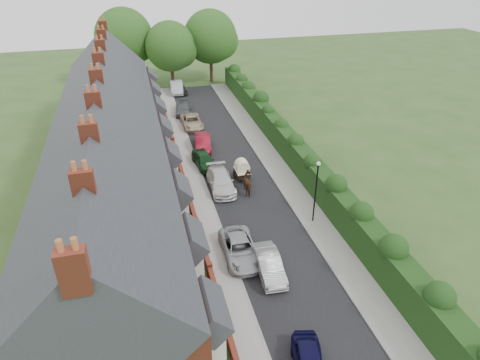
% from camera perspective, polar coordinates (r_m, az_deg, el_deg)
% --- Properties ---
extents(ground, '(140.00, 140.00, 0.00)m').
position_cam_1_polar(ground, '(29.25, 6.49, -10.90)').
color(ground, '#2D4C1E').
rests_on(ground, ground).
extents(road, '(6.00, 58.00, 0.02)m').
position_cam_1_polar(road, '(37.69, 0.04, -0.48)').
color(road, black).
rests_on(road, ground).
extents(pavement_hedge_side, '(2.20, 58.00, 0.12)m').
position_cam_1_polar(pavement_hedge_side, '(38.75, 5.92, 0.34)').
color(pavement_hedge_side, gray).
rests_on(pavement_hedge_side, ground).
extents(pavement_house_side, '(1.70, 58.00, 0.12)m').
position_cam_1_polar(pavement_house_side, '(37.02, -5.74, -1.15)').
color(pavement_house_side, gray).
rests_on(pavement_house_side, ground).
extents(kerb_hedge_side, '(0.18, 58.00, 0.13)m').
position_cam_1_polar(kerb_hedge_side, '(38.43, 4.45, 0.16)').
color(kerb_hedge_side, gray).
rests_on(kerb_hedge_side, ground).
extents(kerb_house_side, '(0.18, 58.00, 0.13)m').
position_cam_1_polar(kerb_house_side, '(37.12, -4.52, -0.99)').
color(kerb_house_side, gray).
rests_on(kerb_house_side, ground).
extents(hedge, '(2.10, 58.00, 2.85)m').
position_cam_1_polar(hedge, '(38.64, 8.56, 2.66)').
color(hedge, black).
rests_on(hedge, ground).
extents(terrace_row, '(9.05, 40.50, 11.50)m').
position_cam_1_polar(terrace_row, '(33.87, -16.78, 3.05)').
color(terrace_row, brown).
rests_on(terrace_row, ground).
extents(garden_wall_row, '(0.35, 40.35, 1.10)m').
position_cam_1_polar(garden_wall_row, '(35.86, -7.08, -1.59)').
color(garden_wall_row, brown).
rests_on(garden_wall_row, ground).
extents(lamppost, '(0.32, 0.32, 5.16)m').
position_cam_1_polar(lamppost, '(31.50, 10.14, -0.60)').
color(lamppost, black).
rests_on(lamppost, ground).
extents(tree_far_left, '(7.14, 6.80, 9.29)m').
position_cam_1_polar(tree_far_left, '(62.36, -8.96, 17.06)').
color(tree_far_left, '#332316').
rests_on(tree_far_left, ground).
extents(tree_far_right, '(7.98, 7.60, 10.31)m').
position_cam_1_polar(tree_far_right, '(65.02, -3.65, 18.40)').
color(tree_far_right, '#332316').
rests_on(tree_far_right, ground).
extents(tree_far_back, '(8.40, 8.00, 10.82)m').
position_cam_1_polar(tree_far_back, '(64.83, -14.81, 17.78)').
color(tree_far_back, '#332316').
rests_on(tree_far_back, ground).
extents(car_silver_a, '(1.65, 4.23, 1.37)m').
position_cam_1_polar(car_silver_a, '(27.94, 3.86, -11.18)').
color(car_silver_a, '#A3A3A7').
rests_on(car_silver_a, ground).
extents(car_silver_b, '(2.31, 4.89, 1.35)m').
position_cam_1_polar(car_silver_b, '(29.10, -0.01, -9.17)').
color(car_silver_b, '#A5A8AD').
rests_on(car_silver_b, ground).
extents(car_white, '(2.12, 5.00, 1.44)m').
position_cam_1_polar(car_white, '(36.64, -2.57, -0.18)').
color(car_white, silver).
rests_on(car_white, ground).
extents(car_green, '(2.14, 4.26, 1.39)m').
position_cam_1_polar(car_green, '(40.33, -4.81, 2.66)').
color(car_green, '#103717').
rests_on(car_green, ground).
extents(car_red, '(2.09, 4.56, 1.45)m').
position_cam_1_polar(car_red, '(43.90, -5.00, 5.03)').
color(car_red, maroon).
rests_on(car_red, ground).
extents(car_beige, '(2.24, 4.72, 1.30)m').
position_cam_1_polar(car_beige, '(49.38, -6.45, 7.73)').
color(car_beige, tan).
rests_on(car_beige, ground).
extents(car_grey, '(2.49, 4.80, 1.33)m').
position_cam_1_polar(car_grey, '(53.50, -7.58, 9.42)').
color(car_grey, '#4C4E52').
rests_on(car_grey, ground).
extents(car_black, '(2.29, 4.48, 1.46)m').
position_cam_1_polar(car_black, '(61.34, -8.22, 12.08)').
color(car_black, black).
rests_on(car_black, ground).
extents(horse, '(0.94, 2.06, 1.73)m').
position_cam_1_polar(horse, '(36.00, 1.17, -0.47)').
color(horse, '#412718').
rests_on(horse, ground).
extents(horse_cart, '(1.25, 2.76, 1.99)m').
position_cam_1_polar(horse_cart, '(37.73, 0.28, 1.52)').
color(horse_cart, black).
rests_on(horse_cart, ground).
extents(car_extra_far, '(2.03, 4.85, 1.56)m').
position_cam_1_polar(car_extra_far, '(61.46, -8.45, 12.15)').
color(car_extra_far, '#A7A6AB').
rests_on(car_extra_far, ground).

